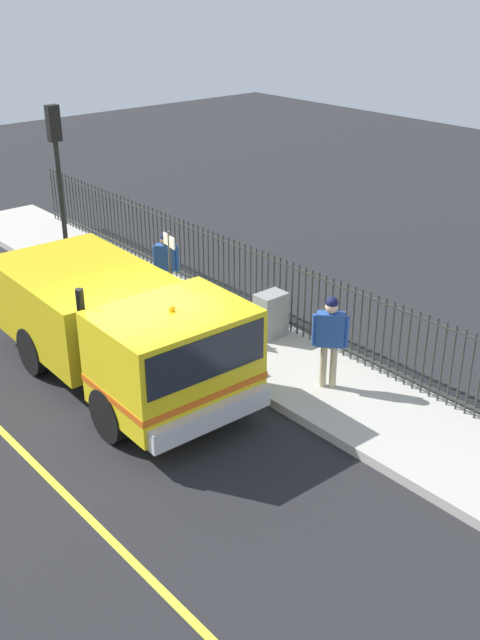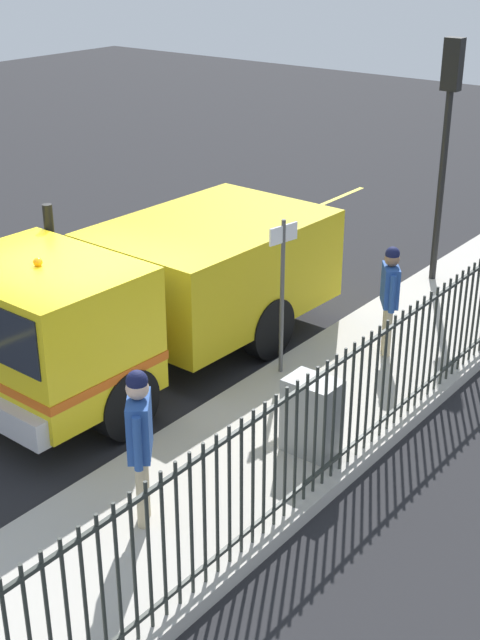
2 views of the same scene
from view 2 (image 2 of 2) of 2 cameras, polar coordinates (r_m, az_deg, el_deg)
name	(u,v)px [view 2 (image 2 of 2)]	position (r m, az deg, el deg)	size (l,w,h in m)	color
ground_plane	(100,386)	(12.72, -9.11, -4.27)	(55.38, 55.38, 0.00)	#232326
sidewalk_slab	(263,448)	(10.99, 1.51, -8.38)	(2.40, 25.17, 0.18)	#B7B2A8
work_truck	(138,293)	(12.52, -6.66, 1.79)	(2.68, 6.27, 2.49)	yellow
worker_standing	(140,432)	(9.09, -6.56, -7.26)	(0.51, 0.54, 1.82)	#264C99
pedestrian_distant	(390,289)	(12.87, 9.75, 1.99)	(0.45, 0.52, 1.68)	#264C99
iron_fence	(338,413)	(10.03, 6.42, -6.05)	(0.04, 21.43, 1.59)	#2D332D
traffic_light_near	(448,113)	(15.46, 13.42, 12.97)	(0.30, 0.21, 4.20)	black
utility_cabinet	(312,416)	(10.58, 4.70, -6.25)	(0.64, 0.45, 0.97)	gray
traffic_cone	(184,268)	(16.10, -3.70, 3.41)	(0.40, 0.40, 0.58)	orange
street_sign	(282,279)	(12.01, 2.79, 2.68)	(0.12, 0.50, 2.28)	#4C4C4C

